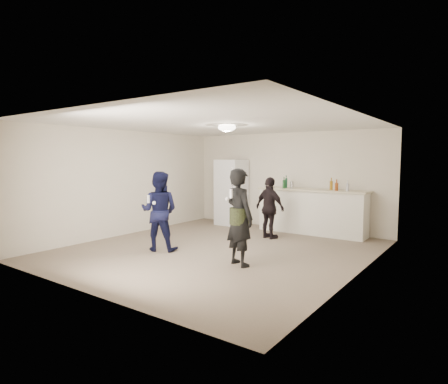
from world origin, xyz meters
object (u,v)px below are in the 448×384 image
Objects in this scene: woman at (239,217)px; fridge at (231,192)px; shaker at (292,185)px; spectator at (270,208)px; counter at (312,212)px; man at (159,211)px.

fridge is at bearing -33.65° from woman.
fridge is 1.84m from shaker.
counter is at bearing -101.00° from spectator.
shaker is at bearing -59.92° from woman.
man reaches higher than shaker.
shaker reaches higher than counter.
spectator is at bearing -116.54° from counter.
counter is 15.29× the size of shaker.
man is at bearing -118.11° from counter.
shaker is at bearing -76.71° from spectator.
woman is 1.18× the size of spectator.
shaker is 3.36m from woman.
fridge is 1.09× the size of woman.
counter is 3.35m from woman.
fridge is at bearing -105.66° from man.
man is 1.88m from woman.
woman is at bearing -79.87° from shaker.
shaker is at bearing -135.96° from man.
counter is 1.44× the size of fridge.
man is 1.12× the size of spectator.
woman is at bearing 121.32° from spectator.
man is 2.59m from spectator.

